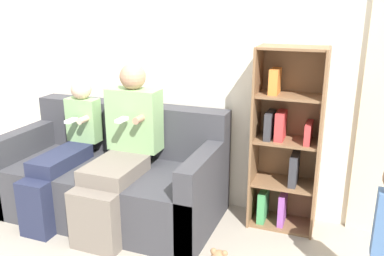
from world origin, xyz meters
name	(u,v)px	position (x,y,z in m)	size (l,w,h in m)	color
ground_plane	(115,254)	(0.00, 0.00, 0.00)	(14.00, 14.00, 0.00)	#9E9384
back_wall	(171,52)	(0.00, 1.01, 1.27)	(10.00, 0.06, 2.55)	silver
couch	(114,178)	(-0.32, 0.54, 0.30)	(1.73, 0.88, 0.85)	#38383D
adult_seated	(122,147)	(-0.15, 0.42, 0.63)	(0.42, 0.79, 1.23)	#70665B
child_seated	(64,152)	(-0.66, 0.37, 0.54)	(0.28, 0.81, 1.07)	#232842
bookshelf	(285,144)	(1.00, 0.85, 0.65)	(0.49, 0.31, 1.38)	brown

